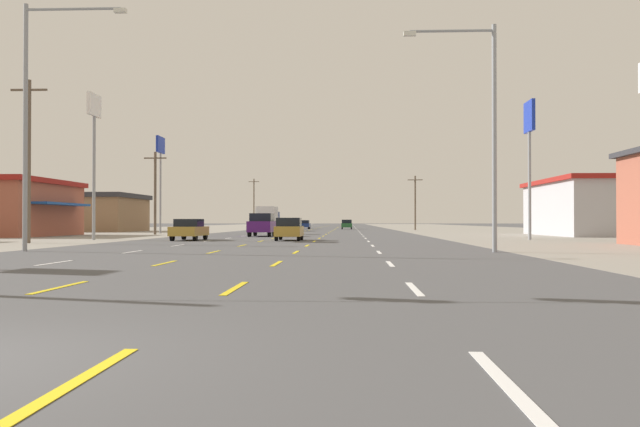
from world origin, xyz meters
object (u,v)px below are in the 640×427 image
at_px(hatchback_inner_right_far, 347,224).
at_px(streetlight_right_row_0, 485,121).
at_px(box_truck_far_left_midfar, 268,217).
at_px(sedan_inner_left_farther, 304,224).
at_px(pole_sign_left_row_2, 160,158).
at_px(sedan_far_left_farthest, 291,224).
at_px(suv_inner_left_mid, 262,224).
at_px(sedan_far_left_near, 189,229).
at_px(hatchback_center_turn_nearest, 289,229).
at_px(pole_sign_left_row_1, 94,130).
at_px(pole_sign_right_row_1, 529,133).
at_px(streetlight_left_row_0, 35,108).

distance_m(hatchback_inner_right_far, streetlight_right_row_0, 79.54).
bearing_deg(streetlight_right_row_0, box_truck_far_left_midfar, 105.43).
height_order(sedan_inner_left_farther, pole_sign_left_row_2, pole_sign_left_row_2).
bearing_deg(streetlight_right_row_0, sedan_far_left_farthest, 99.73).
height_order(suv_inner_left_mid, pole_sign_left_row_2, pole_sign_left_row_2).
bearing_deg(box_truck_far_left_midfar, sedan_inner_left_farther, 80.15).
xyz_separation_m(sedan_far_left_near, sedan_inner_left_farther, (3.62, 64.10, 0.00)).
bearing_deg(sedan_far_left_farthest, suv_inner_left_mid, -87.11).
bearing_deg(hatchback_center_turn_nearest, pole_sign_left_row_2, 122.81).
distance_m(box_truck_far_left_midfar, sedan_inner_left_farther, 20.77).
bearing_deg(sedan_far_left_farthest, box_truck_far_left_midfar, -89.85).
relative_size(pole_sign_left_row_1, pole_sign_right_row_1, 1.04).
relative_size(sedan_far_left_near, streetlight_right_row_0, 0.47).
xyz_separation_m(hatchback_inner_right_far, streetlight_left_row_0, (-13.36, -79.16, 5.47)).
distance_m(sedan_far_left_near, pole_sign_left_row_2, 27.34).
bearing_deg(sedan_far_left_near, suv_inner_left_mid, 73.88).
bearing_deg(suv_inner_left_mid, streetlight_right_row_0, -65.13).
relative_size(sedan_far_left_near, suv_inner_left_mid, 0.92).
distance_m(pole_sign_left_row_2, pole_sign_right_row_1, 39.69).
distance_m(sedan_far_left_near, streetlight_left_row_0, 17.78).
bearing_deg(pole_sign_left_row_1, hatchback_inner_right_far, 74.24).
bearing_deg(pole_sign_left_row_2, hatchback_center_turn_nearest, -57.19).
bearing_deg(suv_inner_left_mid, sedan_far_left_farthest, 92.89).
relative_size(sedan_far_left_near, streetlight_left_row_0, 0.42).
relative_size(suv_inner_left_mid, pole_sign_left_row_2, 0.47).
bearing_deg(sedan_far_left_farthest, streetlight_left_row_0, -91.60).
xyz_separation_m(sedan_far_left_farthest, streetlight_right_row_0, (16.75, -97.68, 4.82)).
height_order(box_truck_far_left_midfar, pole_sign_left_row_2, pole_sign_left_row_2).
bearing_deg(sedan_inner_left_farther, sedan_far_left_farthest, 102.18).
height_order(sedan_far_left_near, sedan_inner_left_farther, same).
xyz_separation_m(hatchback_inner_right_far, streetlight_right_row_0, (6.11, -79.16, 4.80)).
bearing_deg(hatchback_center_turn_nearest, pole_sign_left_row_1, 177.27).
bearing_deg(streetlight_left_row_0, box_truck_far_left_midfar, 87.32).
relative_size(pole_sign_left_row_2, streetlight_right_row_0, 1.07).
distance_m(suv_inner_left_mid, pole_sign_right_row_1, 23.31).
distance_m(sedan_far_left_near, streetlight_right_row_0, 24.11).
xyz_separation_m(pole_sign_left_row_2, streetlight_right_row_0, (25.84, -41.41, -2.44)).
xyz_separation_m(hatchback_inner_right_far, pole_sign_left_row_2, (-19.73, -37.75, 7.24)).
distance_m(hatchback_center_turn_nearest, pole_sign_right_row_1, 18.33).
height_order(sedan_far_left_near, streetlight_left_row_0, streetlight_left_row_0).
relative_size(hatchback_inner_right_far, pole_sign_left_row_1, 0.38).
distance_m(box_truck_far_left_midfar, streetlight_left_row_0, 60.57).
height_order(sedan_far_left_near, suv_inner_left_mid, suv_inner_left_mid).
bearing_deg(pole_sign_left_row_2, streetlight_left_row_0, -81.25).
xyz_separation_m(streetlight_left_row_0, streetlight_right_row_0, (19.47, 0.00, -0.68)).
distance_m(hatchback_inner_right_far, pole_sign_left_row_1, 64.73).
bearing_deg(pole_sign_right_row_1, sedan_far_left_farthest, 106.84).
bearing_deg(streetlight_right_row_0, pole_sign_left_row_1, 143.87).
distance_m(pole_sign_right_row_1, streetlight_left_row_0, 32.72).
height_order(hatchback_center_turn_nearest, sedan_far_left_near, hatchback_center_turn_nearest).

